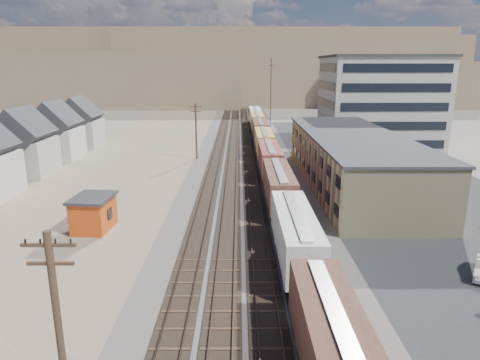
{
  "coord_description": "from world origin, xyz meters",
  "views": [
    {
      "loc": [
        -0.91,
        -33.79,
        16.28
      ],
      "look_at": [
        -0.75,
        16.08,
        3.0
      ],
      "focal_mm": 32.0,
      "sensor_mm": 36.0,
      "label": 1
    }
  ],
  "objects_px": {
    "utility_pole_south": "(59,335)",
    "maintenance_shed": "(93,213)",
    "freight_train": "(267,149)",
    "parked_car_blue": "(358,148)",
    "utility_pole_north": "(196,130)"
  },
  "relations": [
    {
      "from": "parked_car_blue",
      "to": "utility_pole_south",
      "type": "bearing_deg",
      "value": -161.44
    },
    {
      "from": "freight_train",
      "to": "utility_pole_south",
      "type": "bearing_deg",
      "value": -102.53
    },
    {
      "from": "utility_pole_north",
      "to": "freight_train",
      "type": "bearing_deg",
      "value": -20.71
    },
    {
      "from": "freight_train",
      "to": "parked_car_blue",
      "type": "xyz_separation_m",
      "value": [
        18.59,
        11.11,
        -2.05
      ]
    },
    {
      "from": "parked_car_blue",
      "to": "freight_train",
      "type": "bearing_deg",
      "value": 164.34
    },
    {
      "from": "utility_pole_north",
      "to": "maintenance_shed",
      "type": "xyz_separation_m",
      "value": [
        -7.25,
        -34.46,
        -3.47
      ]
    },
    {
      "from": "freight_train",
      "to": "parked_car_blue",
      "type": "bearing_deg",
      "value": 30.85
    },
    {
      "from": "maintenance_shed",
      "to": "parked_car_blue",
      "type": "bearing_deg",
      "value": 47.01
    },
    {
      "from": "utility_pole_south",
      "to": "utility_pole_north",
      "type": "height_order",
      "value": "same"
    },
    {
      "from": "freight_train",
      "to": "maintenance_shed",
      "type": "xyz_separation_m",
      "value": [
        -19.55,
        -29.81,
        -0.96
      ]
    },
    {
      "from": "freight_train",
      "to": "utility_pole_north",
      "type": "height_order",
      "value": "utility_pole_north"
    },
    {
      "from": "freight_train",
      "to": "parked_car_blue",
      "type": "height_order",
      "value": "freight_train"
    },
    {
      "from": "utility_pole_south",
      "to": "utility_pole_north",
      "type": "xyz_separation_m",
      "value": [
        0.0,
        60.0,
        0.0
      ]
    },
    {
      "from": "utility_pole_south",
      "to": "maintenance_shed",
      "type": "xyz_separation_m",
      "value": [
        -7.25,
        25.54,
        -3.47
      ]
    },
    {
      "from": "freight_train",
      "to": "utility_pole_south",
      "type": "height_order",
      "value": "utility_pole_south"
    }
  ]
}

